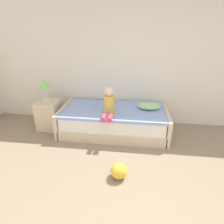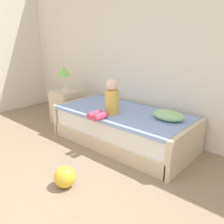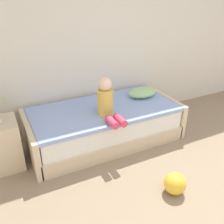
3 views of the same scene
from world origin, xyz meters
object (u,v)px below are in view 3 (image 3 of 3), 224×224
at_px(bed, 104,124).
at_px(toy_ball, 175,183).
at_px(pillow, 142,93).
at_px(child_figure, 107,101).
at_px(nightstand, 1,145).

height_order(bed, toy_ball, bed).
bearing_deg(pillow, child_figure, -156.09).
bearing_deg(pillow, bed, -171.64).
height_order(child_figure, pillow, child_figure).
distance_m(nightstand, toy_ball, 2.04).
bearing_deg(nightstand, pillow, 2.83).
bearing_deg(bed, toy_ball, -79.95).
height_order(nightstand, pillow, pillow).
bearing_deg(bed, pillow, 8.36).
distance_m(child_figure, pillow, 0.82).
relative_size(bed, nightstand, 3.52).
height_order(child_figure, toy_ball, child_figure).
relative_size(bed, toy_ball, 8.87).
bearing_deg(child_figure, nightstand, 169.97).
bearing_deg(nightstand, bed, 0.01).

